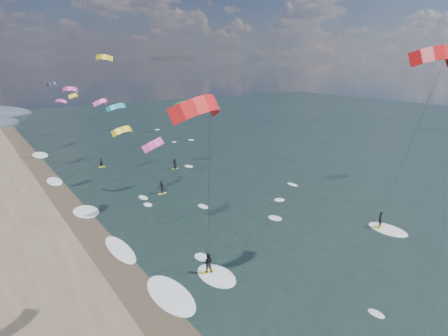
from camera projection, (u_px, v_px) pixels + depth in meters
ground at (323, 288)px, 29.07m from camera, size 260.00×260.00×0.00m
wet_sand_strip at (127, 278)px, 30.33m from camera, size 3.00×240.00×0.00m
kitesurfer_near_a at (432, 96)px, 29.79m from camera, size 7.82×8.55×18.47m
kitesurfer_near_b at (211, 170)px, 23.60m from camera, size 7.14×8.83×15.72m
far_kitesurfers at (156, 176)px, 54.07m from camera, size 10.56×17.99×1.79m
bg_kite_field at (101, 99)px, 67.24m from camera, size 10.16×75.01×11.65m
shoreline_surf at (121, 250)px, 34.73m from camera, size 2.40×79.40×0.11m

